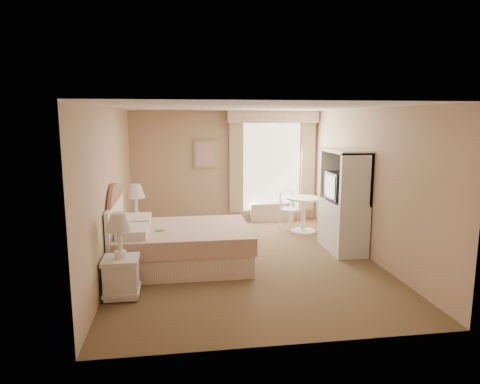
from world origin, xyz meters
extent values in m
cube|color=brown|center=(0.00, 0.00, 0.00)|extent=(4.20, 5.50, 0.01)
cube|color=silver|center=(0.00, 0.00, 2.50)|extent=(4.20, 5.50, 0.01)
cube|color=tan|center=(0.00, 2.75, 1.25)|extent=(4.20, 0.01, 2.50)
cube|color=tan|center=(0.00, -2.75, 1.25)|extent=(4.20, 0.01, 2.50)
cube|color=tan|center=(-2.10, 0.00, 1.25)|extent=(0.01, 5.50, 2.50)
cube|color=tan|center=(2.10, 0.00, 1.25)|extent=(0.01, 5.50, 2.50)
cube|color=white|center=(1.05, 2.72, 1.25)|extent=(1.30, 0.02, 2.00)
cube|color=#CBB48E|center=(0.22, 2.67, 1.25)|extent=(0.30, 0.08, 2.05)
cube|color=#CBB48E|center=(1.88, 2.67, 1.25)|extent=(0.30, 0.08, 2.05)
cube|color=#DAA18E|center=(1.05, 2.63, 2.37)|extent=(2.05, 0.20, 0.28)
cube|color=beige|center=(1.05, 2.63, 0.21)|extent=(1.00, 0.22, 0.42)
cube|color=tan|center=(-0.45, 2.72, 1.55)|extent=(0.52, 0.03, 0.62)
cube|color=beige|center=(-0.45, 2.70, 1.55)|extent=(0.42, 0.02, 0.52)
cube|color=#DAA18E|center=(-1.00, -0.10, 0.17)|extent=(2.03, 1.55, 0.35)
cube|color=#CBA398|center=(-1.00, -0.10, 0.48)|extent=(2.09, 1.60, 0.27)
cube|color=beige|center=(-1.76, -0.47, 0.68)|extent=(0.43, 0.60, 0.14)
cube|color=beige|center=(-1.76, 0.27, 0.68)|extent=(0.43, 0.60, 0.14)
cube|color=#268C46|center=(-1.37, -0.25, 0.62)|extent=(0.14, 0.10, 0.01)
cube|color=white|center=(-2.05, -0.10, 0.53)|extent=(0.06, 1.64, 1.06)
cylinder|color=#9D6E53|center=(-2.05, -0.10, 0.63)|extent=(0.05, 1.45, 1.45)
cube|color=white|center=(-1.84, -1.24, 0.25)|extent=(0.43, 0.43, 0.46)
cube|color=white|center=(-1.84, -1.24, 0.51)|extent=(0.46, 0.46, 0.06)
cube|color=white|center=(-1.84, -1.24, 0.09)|extent=(0.46, 0.46, 0.05)
cylinder|color=white|center=(-1.84, -1.24, 0.58)|extent=(0.15, 0.15, 0.09)
cylinder|color=white|center=(-1.84, -1.24, 0.77)|extent=(0.06, 0.06, 0.37)
cone|color=silver|center=(-1.84, -1.24, 1.02)|extent=(0.33, 0.33, 0.24)
cube|color=white|center=(-1.84, 1.02, 0.26)|extent=(0.44, 0.44, 0.47)
cube|color=white|center=(-1.84, 1.02, 0.52)|extent=(0.47, 0.47, 0.06)
cube|color=white|center=(-1.84, 1.02, 0.09)|extent=(0.47, 0.47, 0.05)
cylinder|color=white|center=(-1.84, 1.02, 0.60)|extent=(0.15, 0.15, 0.09)
cylinder|color=white|center=(-1.84, 1.02, 0.79)|extent=(0.07, 0.07, 0.38)
cone|color=silver|center=(-1.84, 1.02, 1.04)|extent=(0.34, 0.34, 0.25)
cylinder|color=white|center=(1.48, 1.60, 0.01)|extent=(0.51, 0.51, 0.03)
cylinder|color=white|center=(1.48, 1.60, 0.36)|extent=(0.08, 0.08, 0.69)
cylinder|color=white|center=(1.48, 1.60, 0.71)|extent=(0.69, 0.69, 0.04)
cylinder|color=white|center=(1.19, 1.60, 0.21)|extent=(0.03, 0.03, 0.42)
cylinder|color=white|center=(1.48, 1.73, 0.21)|extent=(0.03, 0.03, 0.42)
cylinder|color=white|center=(1.06, 1.89, 0.21)|extent=(0.03, 0.03, 0.42)
cylinder|color=white|center=(1.35, 2.02, 0.21)|extent=(0.03, 0.03, 0.42)
cylinder|color=white|center=(1.27, 1.81, 0.43)|extent=(0.54, 0.54, 0.04)
torus|color=white|center=(1.21, 1.93, 0.65)|extent=(0.41, 0.26, 0.40)
cylinder|color=white|center=(1.06, 1.89, 0.61)|extent=(0.03, 0.03, 0.37)
cylinder|color=white|center=(1.35, 2.02, 0.61)|extent=(0.03, 0.03, 0.37)
cube|color=white|center=(1.81, 0.29, 0.44)|extent=(0.54, 1.09, 0.89)
cube|color=white|center=(1.81, -0.21, 1.33)|extent=(0.54, 0.08, 0.89)
cube|color=white|center=(1.81, 0.79, 1.33)|extent=(0.54, 0.08, 0.89)
cube|color=white|center=(1.81, 0.29, 1.78)|extent=(0.54, 1.09, 0.06)
cube|color=white|center=(2.06, 0.29, 1.33)|extent=(0.04, 1.09, 0.89)
cube|color=black|center=(1.79, 0.29, 1.17)|extent=(0.47, 0.59, 0.47)
cube|color=black|center=(1.55, 0.29, 1.17)|extent=(0.02, 0.49, 0.40)
camera|label=1|loc=(-1.07, -6.75, 2.33)|focal=32.00mm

